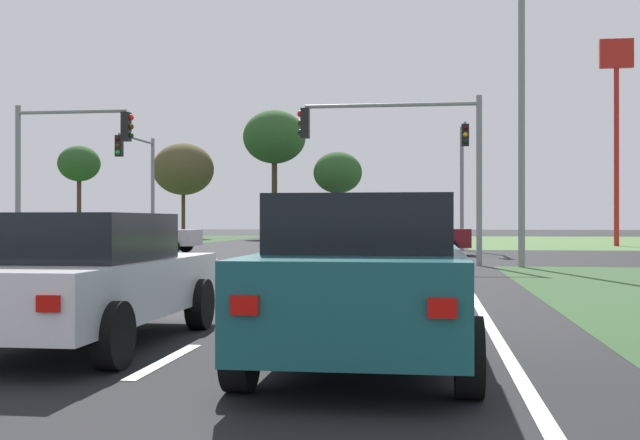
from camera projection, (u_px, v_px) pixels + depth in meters
The scene contains 34 objects.
ground_plane at pixel (278, 255), 32.34m from camera, with size 200.00×200.00×0.00m, color black.
grass_verge_far_left at pixel (5, 239), 60.06m from camera, with size 35.00×35.00×0.01m, color #2D4C28.
median_island_near at pixel (67, 299), 13.51m from camera, with size 1.20×22.00×0.14m, color gray.
median_island_far at pixel (343, 240), 57.11m from camera, with size 1.20×36.00×0.14m, color gray.
lane_dash_near at pixel (166, 361), 7.86m from camera, with size 0.14×2.00×0.01m, color silver.
lane_dash_second at pixel (279, 301), 13.80m from camera, with size 0.14×2.00×0.01m, color silver.
lane_dash_third at pixel (324, 277), 19.75m from camera, with size 0.14×2.00×0.01m, color silver.
edge_line_right at pixel (476, 302), 13.58m from camera, with size 0.14×24.00×0.01m, color silver.
stop_bar_near at pixel (356, 265), 24.89m from camera, with size 6.40×0.50×0.01m, color silver.
crosswalk_bar_near at pixel (70, 260), 28.05m from camera, with size 0.70×2.80×0.01m, color silver.
crosswalk_bar_second at pixel (102, 261), 27.90m from camera, with size 0.70×2.80×0.01m, color silver.
crosswalk_bar_third at pixel (133, 261), 27.74m from camera, with size 0.70×2.80×0.01m, color silver.
crosswalk_bar_fourth at pixel (165, 261), 27.59m from camera, with size 0.70×2.80×0.01m, color silver.
crosswalk_bar_fifth at pixel (198, 261), 27.43m from camera, with size 0.70×2.80×0.01m, color silver.
crosswalk_bar_sixth at pixel (230, 261), 27.27m from camera, with size 0.70×2.80×0.01m, color silver.
crosswalk_bar_seventh at pixel (264, 262), 27.12m from camera, with size 0.70×2.80×0.01m, color silver.
crosswalk_bar_eighth at pixel (297, 262), 26.96m from camera, with size 0.70×2.80×0.01m, color silver.
car_navy_near at pixel (283, 231), 46.24m from camera, with size 2.04×4.21×1.58m.
car_silver_second at pixel (148, 235), 34.75m from camera, with size 4.32×2.09×1.53m.
car_teal_fourth at pixel (366, 279), 7.66m from camera, with size 2.04×4.31×1.61m.
car_white_fifth at pixel (81, 277), 8.89m from camera, with size 2.09×4.47×1.46m.
car_blue_sixth at pixel (318, 229), 61.88m from camera, with size 1.99×4.45×1.51m.
car_maroon_seventh at pixel (413, 235), 32.57m from camera, with size 4.62×1.95×1.59m.
traffic_signal_far_left at pixel (140, 170), 38.21m from camera, with size 0.32×4.72×5.50m.
traffic_signal_far_right at pixel (463, 164), 36.54m from camera, with size 0.32×3.88×5.85m.
traffic_signal_near_right at pixel (407, 147), 25.08m from camera, with size 5.80×0.32×5.27m.
traffic_signal_near_left at pixel (61, 154), 26.63m from camera, with size 4.13×0.32×5.26m.
street_lamp_second at pixel (526, 86), 23.73m from camera, with size 1.37×2.29×9.61m.
pedestrian_at_median at pixel (317, 225), 42.98m from camera, with size 0.34×0.34×1.69m.
fastfood_pole_sign at pixel (616, 95), 44.15m from camera, with size 1.80×0.40×11.43m.
treeline_near at pixel (79, 164), 65.71m from camera, with size 3.44×3.44×7.58m.
treeline_second at pixel (183, 169), 64.87m from camera, with size 4.94×4.94×7.70m.
treeline_third at pixel (274, 138), 65.16m from camera, with size 5.11×5.11×10.41m.
treeline_fourth at pixel (338, 173), 62.89m from camera, with size 3.83×3.83×6.83m.
Camera 1 is at (6.06, -1.81, 1.38)m, focal length 44.99 mm.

